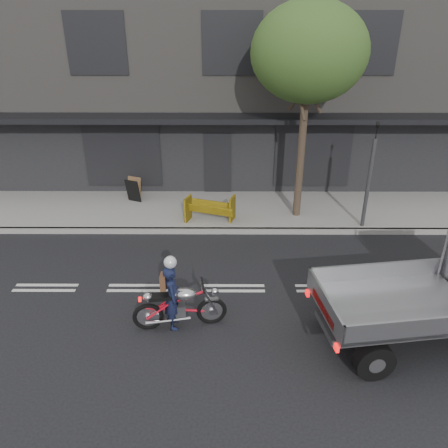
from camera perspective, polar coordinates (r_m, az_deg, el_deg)
ground at (r=11.25m, az=1.21°, el=-8.41°), size 80.00×80.00×0.00m
sidewalk at (r=15.33m, az=0.96°, el=1.81°), size 32.00×3.20×0.15m
kerb at (r=13.88m, az=1.03°, el=-0.89°), size 32.00×0.20×0.15m
building_main at (r=20.71m, az=0.84°, el=19.48°), size 26.00×10.00×8.00m
street_tree at (r=13.73m, az=11.04°, el=21.07°), size 3.40×3.40×6.74m
traffic_light_pole at (r=14.17m, az=18.38°, el=5.27°), size 0.12×0.12×3.50m
motorcycle at (r=9.79m, az=-5.79°, el=-10.53°), size 2.08×0.61×1.07m
rider at (r=9.68m, az=-6.75°, el=-9.49°), size 0.45×0.61×1.53m
construction_barrier at (r=14.03m, az=-1.85°, el=1.71°), size 1.67×1.09×0.87m
sandwich_board at (r=16.00m, az=-11.81°, el=4.25°), size 0.63×0.54×0.84m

